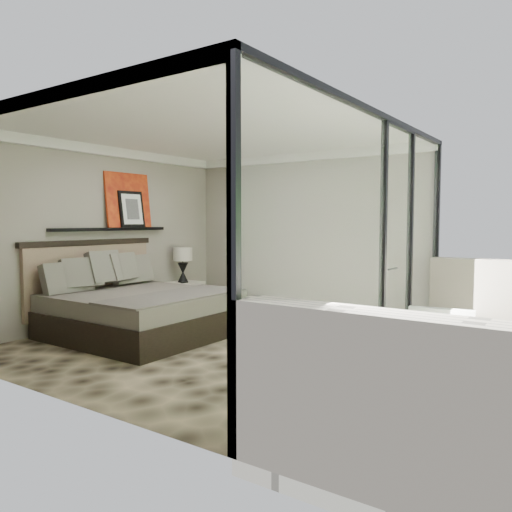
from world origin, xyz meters
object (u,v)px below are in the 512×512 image
Objects in this scene: nightstand at (183,294)px; table_lamp at (183,260)px; bed at (137,309)px; lounger at (433,355)px.

nightstand is 0.91× the size of table_lamp.
bed is 3.66× the size of table_lamp.
table_lamp is (-0.79, 1.81, 0.55)m from bed.
bed reaches higher than table_lamp.
table_lamp is 0.39× the size of lounger.
bed is at bearing -52.97° from nightstand.
lounger is at bearing 8.64° from bed.
nightstand is (-0.82, 1.84, -0.08)m from bed.
lounger is (4.79, -1.20, -0.74)m from table_lamp.
nightstand is at bearing 157.93° from lounger.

